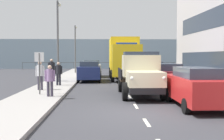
{
  "coord_description": "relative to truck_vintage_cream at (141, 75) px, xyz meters",
  "views": [
    {
      "loc": [
        1.46,
        10.37,
        2.22
      ],
      "look_at": [
        0.62,
        -13.17,
        0.96
      ],
      "focal_mm": 43.34,
      "sensor_mm": 36.0,
      "label": 1
    }
  ],
  "objects": [
    {
      "name": "pedestrian_with_bag",
      "position": [
        5.82,
        -1.81,
        0.0
      ],
      "size": [
        0.53,
        0.34,
        1.75
      ],
      "color": "#383342",
      "rests_on": "sidewalk_right"
    },
    {
      "name": "pedestrian_couple_a",
      "position": [
        4.73,
        0.81,
        -0.1
      ],
      "size": [
        0.53,
        0.34,
        1.59
      ],
      "color": "#383342",
      "rests_on": "sidewalk_right"
    },
    {
      "name": "seawall_railing",
      "position": [
        0.61,
        -28.21,
        -0.26
      ],
      "size": [
        28.08,
        0.08,
        1.2
      ],
      "color": "#4C5156",
      "rests_on": "ground_plane"
    },
    {
      "name": "pedestrian_couple_b",
      "position": [
        5.13,
        -4.35,
        -0.08
      ],
      "size": [
        0.53,
        0.34,
        1.61
      ],
      "color": "black",
      "rests_on": "sidewalk_right"
    },
    {
      "name": "car_red_kerbside_near",
      "position": [
        -1.96,
        3.1,
        -0.28
      ],
      "size": [
        1.9,
        4.47,
        1.72
      ],
      "color": "#B21E1E",
      "rests_on": "ground_plane"
    },
    {
      "name": "lamp_post_far",
      "position": [
        5.34,
        -18.38,
        2.42
      ],
      "size": [
        0.32,
        1.14,
        5.71
      ],
      "color": "#59595B",
      "rests_on": "sidewalk_right"
    },
    {
      "name": "car_navy_oppositeside_0",
      "position": [
        3.18,
        -8.72,
        -0.28
      ],
      "size": [
        1.95,
        3.97,
        1.72
      ],
      "color": "navy",
      "rests_on": "ground_plane"
    },
    {
      "name": "lorry_cargo_yellow",
      "position": [
        0.08,
        -10.69,
        0.9
      ],
      "size": [
        2.58,
        8.2,
        3.87
      ],
      "color": "gold",
      "rests_on": "ground_plane"
    },
    {
      "name": "pedestrian_near_railing",
      "position": [
        6.19,
        -7.53,
        0.04
      ],
      "size": [
        0.53,
        0.34,
        1.8
      ],
      "color": "#4C473D",
      "rests_on": "sidewalk_right"
    },
    {
      "name": "lamp_post_promenade",
      "position": [
        5.58,
        -7.12,
        2.78
      ],
      "size": [
        0.32,
        1.14,
        6.38
      ],
      "color": "#59595B",
      "rests_on": "sidewalk_right"
    },
    {
      "name": "road_centreline_markings",
      "position": [
        0.61,
        -6.3,
        -1.17
      ],
      "size": [
        0.12,
        40.61,
        0.01
      ],
      "color": "silver",
      "rests_on": "ground_plane"
    },
    {
      "name": "sea_horizon",
      "position": [
        0.61,
        -31.81,
        1.32
      ],
      "size": [
        80.0,
        0.8,
        5.0
      ],
      "primitive_type": "cube",
      "color": "gray",
      "rests_on": "ground_plane"
    },
    {
      "name": "car_black_kerbside_2",
      "position": [
        -1.96,
        -7.89,
        -0.28
      ],
      "size": [
        1.92,
        4.31,
        1.72
      ],
      "color": "black",
      "rests_on": "ground_plane"
    },
    {
      "name": "sidewalk_right",
      "position": [
        5.45,
        -6.77,
        -1.1
      ],
      "size": [
        2.65,
        44.09,
        0.15
      ],
      "primitive_type": "cube",
      "color": "#9E9993",
      "rests_on": "ground_plane"
    },
    {
      "name": "ground_plane",
      "position": [
        0.61,
        -6.77,
        -1.18
      ],
      "size": [
        80.0,
        80.0,
        0.0
      ],
      "primitive_type": "plane",
      "color": "#38383D"
    },
    {
      "name": "truck_vintage_cream",
      "position": [
        0.0,
        0.0,
        0.0
      ],
      "size": [
        2.17,
        5.64,
        2.43
      ],
      "color": "black",
      "rests_on": "ground_plane"
    },
    {
      "name": "car_white_oppositeside_1",
      "position": [
        3.18,
        -13.77,
        -0.28
      ],
      "size": [
        1.95,
        3.91,
        1.72
      ],
      "color": "white",
      "rests_on": "ground_plane"
    },
    {
      "name": "sidewalk_left",
      "position": [
        -4.24,
        -6.77,
        -1.1
      ],
      "size": [
        2.65,
        44.09,
        0.15
      ],
      "primitive_type": "cube",
      "color": "#9E9993",
      "rests_on": "ground_plane"
    },
    {
      "name": "street_sign",
      "position": [
        5.43,
        0.03,
        0.5
      ],
      "size": [
        0.5,
        0.07,
        2.25
      ],
      "color": "#4C4C4C",
      "rests_on": "sidewalk_right"
    },
    {
      "name": "car_maroon_kerbside_1",
      "position": [
        -1.96,
        -2.54,
        -0.28
      ],
      "size": [
        1.94,
        3.9,
        1.72
      ],
      "color": "maroon",
      "rests_on": "ground_plane"
    }
  ]
}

